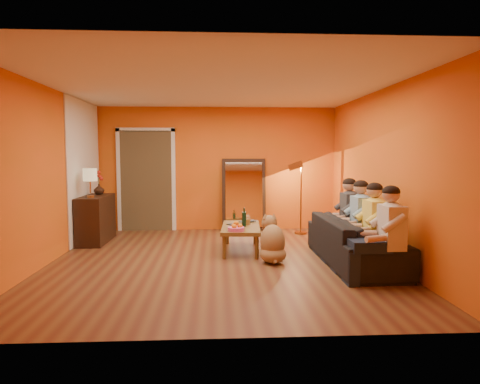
{
  "coord_description": "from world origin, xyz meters",
  "views": [
    {
      "loc": [
        -0.03,
        -6.35,
        1.6
      ],
      "look_at": [
        0.35,
        0.5,
        1.0
      ],
      "focal_mm": 32.0,
      "sensor_mm": 36.0,
      "label": 1
    }
  ],
  "objects": [
    {
      "name": "floor_lamp",
      "position": [
        1.67,
        2.1,
        0.72
      ],
      "size": [
        0.33,
        0.28,
        1.44
      ],
      "primitive_type": null,
      "rotation": [
        0.0,
        0.0,
        -0.16
      ],
      "color": "#A86831",
      "rests_on": "floor"
    },
    {
      "name": "wine_bottle",
      "position": [
        0.42,
        0.59,
        0.58
      ],
      "size": [
        0.07,
        0.07,
        0.31
      ],
      "primitive_type": "cylinder",
      "color": "black",
      "rests_on": "coffee_table"
    },
    {
      "name": "sofa",
      "position": [
        2.0,
        -0.25,
        0.33
      ],
      "size": [
        2.28,
        0.89,
        0.67
      ],
      "primitive_type": "imported",
      "rotation": [
        0.0,
        0.0,
        1.57
      ],
      "color": "black",
      "rests_on": "floor"
    },
    {
      "name": "mirror_glass",
      "position": [
        0.55,
        2.59,
        0.76
      ],
      "size": [
        0.78,
        0.21,
        1.35
      ],
      "primitive_type": "cube",
      "rotation": [
        -0.14,
        0.0,
        0.0
      ],
      "color": "white",
      "rests_on": "mirror_frame"
    },
    {
      "name": "doorway_recess",
      "position": [
        -1.5,
        2.83,
        1.05
      ],
      "size": [
        1.06,
        0.3,
        2.1
      ],
      "primitive_type": "cube",
      "color": "#3F2D19",
      "rests_on": "floor"
    },
    {
      "name": "book_lower",
      "position": [
        0.19,
        0.44,
        0.43
      ],
      "size": [
        0.21,
        0.27,
        0.02
      ],
      "primitive_type": "imported",
      "rotation": [
        0.0,
        0.0,
        0.1
      ],
      "color": "black",
      "rests_on": "coffee_table"
    },
    {
      "name": "fruit_bowl",
      "position": [
        0.27,
        0.19,
        0.5
      ],
      "size": [
        0.26,
        0.26,
        0.16
      ],
      "primitive_type": null,
      "color": "#E8529B",
      "rests_on": "coffee_table"
    },
    {
      "name": "door_header",
      "position": [
        -1.5,
        2.71,
        2.12
      ],
      "size": [
        1.22,
        0.06,
        0.08
      ],
      "primitive_type": "cube",
      "color": "white",
      "rests_on": "wall_back"
    },
    {
      "name": "table_lamp",
      "position": [
        -2.24,
        1.25,
        1.1
      ],
      "size": [
        0.24,
        0.24,
        0.51
      ],
      "primitive_type": null,
      "color": "beige",
      "rests_on": "sideboard"
    },
    {
      "name": "vase",
      "position": [
        -2.24,
        1.8,
        0.95
      ],
      "size": [
        0.19,
        0.19,
        0.2
      ],
      "primitive_type": "imported",
      "color": "black",
      "rests_on": "sideboard"
    },
    {
      "name": "tumbler",
      "position": [
        0.49,
        0.76,
        0.47
      ],
      "size": [
        0.13,
        0.13,
        0.1
      ],
      "primitive_type": "imported",
      "rotation": [
        0.0,
        0.0,
        -0.28
      ],
      "color": "#B27F3F",
      "rests_on": "coffee_table"
    },
    {
      "name": "room_shell",
      "position": [
        0.0,
        0.37,
        1.3
      ],
      "size": [
        5.0,
        5.5,
        2.6
      ],
      "color": "brown",
      "rests_on": "ground"
    },
    {
      "name": "book_upper",
      "position": [
        0.19,
        0.43,
        0.47
      ],
      "size": [
        0.25,
        0.25,
        0.02
      ],
      "primitive_type": "imported",
      "rotation": [
        0.0,
        0.0,
        0.69
      ],
      "color": "black",
      "rests_on": "book_mid"
    },
    {
      "name": "dog",
      "position": [
        0.8,
        -0.11,
        0.36
      ],
      "size": [
        0.6,
        0.72,
        0.72
      ],
      "primitive_type": null,
      "rotation": [
        0.0,
        0.0,
        0.41
      ],
      "color": "olive",
      "rests_on": "floor"
    },
    {
      "name": "person_far_right",
      "position": [
        2.13,
        0.4,
        0.61
      ],
      "size": [
        0.7,
        0.44,
        1.22
      ],
      "primitive_type": null,
      "color": "#37373C",
      "rests_on": "sofa"
    },
    {
      "name": "door_jamb_left",
      "position": [
        -2.07,
        2.71,
        1.05
      ],
      "size": [
        0.08,
        0.06,
        2.2
      ],
      "primitive_type": "cube",
      "color": "white",
      "rests_on": "wall_back"
    },
    {
      "name": "door_jamb_right",
      "position": [
        -0.93,
        2.71,
        1.05
      ],
      "size": [
        0.08,
        0.06,
        2.2
      ],
      "primitive_type": "cube",
      "color": "white",
      "rests_on": "wall_back"
    },
    {
      "name": "laptop",
      "position": [
        0.55,
        0.99,
        0.43
      ],
      "size": [
        0.41,
        0.39,
        0.03
      ],
      "primitive_type": "imported",
      "rotation": [
        0.0,
        0.0,
        0.66
      ],
      "color": "black",
      "rests_on": "coffee_table"
    },
    {
      "name": "person_mid_right",
      "position": [
        2.13,
        -0.15,
        0.61
      ],
      "size": [
        0.7,
        0.44,
        1.22
      ],
      "primitive_type": null,
      "color": "#7EA5C2",
      "rests_on": "sofa"
    },
    {
      "name": "flowers",
      "position": [
        -2.24,
        1.8,
        1.19
      ],
      "size": [
        0.17,
        0.17,
        0.45
      ],
      "primitive_type": null,
      "color": "red",
      "rests_on": "vase"
    },
    {
      "name": "white_accent",
      "position": [
        -2.48,
        1.75,
        1.3
      ],
      "size": [
        0.02,
        1.9,
        2.58
      ],
      "primitive_type": "cube",
      "color": "white",
      "rests_on": "wall_left"
    },
    {
      "name": "sideboard",
      "position": [
        -2.24,
        1.55,
        0.42
      ],
      "size": [
        0.44,
        1.18,
        0.85
      ],
      "primitive_type": "cube",
      "color": "black",
      "rests_on": "floor"
    },
    {
      "name": "book_mid",
      "position": [
        0.2,
        0.45,
        0.45
      ],
      "size": [
        0.19,
        0.25,
        0.02
      ],
      "primitive_type": "imported",
      "rotation": [
        0.0,
        0.0,
        0.02
      ],
      "color": "red",
      "rests_on": "book_lower"
    },
    {
      "name": "coffee_table",
      "position": [
        0.37,
        0.64,
        0.21
      ],
      "size": [
        0.7,
        1.26,
        0.42
      ],
      "primitive_type": null,
      "rotation": [
        0.0,
        0.0,
        -0.07
      ],
      "color": "brown",
      "rests_on": "floor"
    },
    {
      "name": "person_far_left",
      "position": [
        2.13,
        -1.25,
        0.61
      ],
      "size": [
        0.7,
        0.44,
        1.22
      ],
      "primitive_type": null,
      "color": "beige",
      "rests_on": "sofa"
    },
    {
      "name": "mirror_frame",
      "position": [
        0.55,
        2.63,
        0.76
      ],
      "size": [
        0.92,
        0.27,
        1.51
      ],
      "primitive_type": "cube",
      "rotation": [
        -0.14,
        0.0,
        0.0
      ],
      "color": "black",
      "rests_on": "floor"
    },
    {
      "name": "person_mid_left",
      "position": [
        2.13,
        -0.7,
        0.61
      ],
      "size": [
        0.7,
        0.44,
        1.22
      ],
      "primitive_type": null,
      "color": "#FCE654",
      "rests_on": "sofa"
    }
  ]
}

